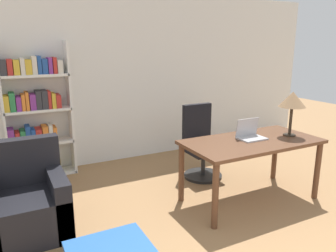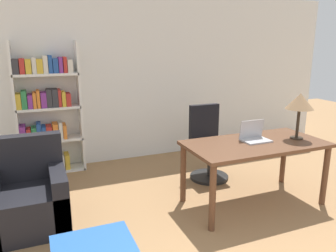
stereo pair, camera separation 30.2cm
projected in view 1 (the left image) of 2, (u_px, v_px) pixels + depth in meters
wall_back at (109, 79)px, 5.18m from camera, size 8.00×0.06×2.70m
desk at (251, 148)px, 3.95m from camera, size 1.66×0.83×0.77m
laptop at (250, 134)px, 3.99m from camera, size 0.33×0.23×0.24m
table_lamp at (293, 100)px, 4.02m from camera, size 0.33×0.33×0.56m
office_chair at (201, 146)px, 4.75m from camera, size 0.55×0.55×1.05m
armchair at (25, 205)px, 3.31m from camera, size 0.80×0.76×0.94m
bookshelf at (35, 117)px, 4.61m from camera, size 0.92×0.28×1.94m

